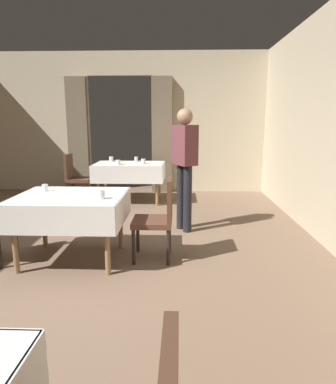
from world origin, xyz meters
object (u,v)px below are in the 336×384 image
(chair_mid_right, at_px, (159,215))
(chair_far_left, at_px, (75,176))
(dining_table_mid, at_px, (71,204))
(glass_far_b, at_px, (136,159))
(glass_far_c, at_px, (111,159))
(glass_far_d, at_px, (118,162))
(glass_mid_b, at_px, (101,195))
(glass_far_a, at_px, (143,161))
(person_waiter_by_doorway, at_px, (184,160))
(glass_mid_a, at_px, (45,188))
(dining_table_far, at_px, (130,169))

(chair_mid_right, xyz_separation_m, chair_far_left, (-1.80, 2.78, 0.00))
(dining_table_mid, bearing_deg, glass_far_b, 84.21)
(glass_far_c, bearing_deg, glass_far_d, -65.66)
(chair_mid_right, height_order, chair_far_left, same)
(glass_mid_b, bearing_deg, glass_far_a, 87.65)
(glass_mid_b, relative_size, glass_far_b, 0.89)
(chair_far_left, xyz_separation_m, glass_far_d, (0.87, -0.16, 0.28))
(dining_table_mid, height_order, glass_far_a, glass_far_a)
(glass_far_c, bearing_deg, person_waiter_by_doorway, -55.01)
(glass_far_c, distance_m, glass_far_d, 0.56)
(glass_mid_a, bearing_deg, glass_far_d, 80.70)
(glass_mid_a, xyz_separation_m, glass_mid_b, (0.74, -0.38, 0.00))
(glass_mid_a, xyz_separation_m, glass_far_a, (0.87, 2.62, 0.01))
(chair_mid_right, bearing_deg, glass_mid_a, 174.28)
(glass_mid_a, bearing_deg, chair_mid_right, -5.72)
(dining_table_far, bearing_deg, glass_far_c, 145.00)
(dining_table_mid, distance_m, glass_mid_b, 0.45)
(glass_far_c, bearing_deg, chair_mid_right, -69.71)
(dining_table_far, bearing_deg, glass_mid_a, -102.19)
(chair_mid_right, xyz_separation_m, glass_far_c, (-1.16, 3.14, 0.29))
(dining_table_far, height_order, glass_far_d, glass_far_d)
(glass_mid_a, distance_m, glass_far_c, 3.01)
(dining_table_mid, xyz_separation_m, chair_mid_right, (0.98, 0.07, -0.13))
(dining_table_mid, bearing_deg, glass_far_a, 79.77)
(dining_table_far, relative_size, glass_far_b, 13.16)
(chair_mid_right, bearing_deg, dining_table_mid, -176.16)
(glass_far_a, bearing_deg, glass_mid_a, -108.31)
(chair_far_left, distance_m, glass_mid_a, 2.71)
(glass_far_b, relative_size, glass_far_d, 1.10)
(chair_mid_right, xyz_separation_m, glass_far_b, (-0.66, 3.13, 0.29))
(chair_far_left, xyz_separation_m, glass_far_c, (0.64, 0.35, 0.29))
(glass_far_a, bearing_deg, glass_mid_b, -92.35)
(dining_table_mid, height_order, chair_mid_right, chair_mid_right)
(glass_far_c, relative_size, person_waiter_by_doorway, 0.06)
(glass_mid_a, distance_m, glass_far_b, 3.07)
(glass_mid_a, bearing_deg, dining_table_far, 77.81)
(chair_far_left, height_order, glass_far_c, chair_far_left)
(glass_mid_a, distance_m, glass_far_d, 2.53)
(dining_table_mid, bearing_deg, glass_mid_a, 150.80)
(glass_far_b, bearing_deg, dining_table_mid, -95.79)
(glass_far_a, bearing_deg, chair_mid_right, -80.26)
(glass_mid_a, height_order, person_waiter_by_doorway, person_waiter_by_doorway)
(chair_mid_right, relative_size, glass_far_d, 10.03)
(glass_far_d, bearing_deg, glass_far_c, 114.34)
(chair_mid_right, bearing_deg, glass_far_a, 99.74)
(glass_far_a, bearing_deg, person_waiter_by_doorway, -65.69)
(chair_far_left, distance_m, glass_mid_b, 3.27)
(glass_far_a, distance_m, glass_far_b, 0.42)
(glass_far_b, bearing_deg, glass_far_d, -118.66)
(dining_table_mid, xyz_separation_m, glass_far_d, (0.05, 2.69, 0.15))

